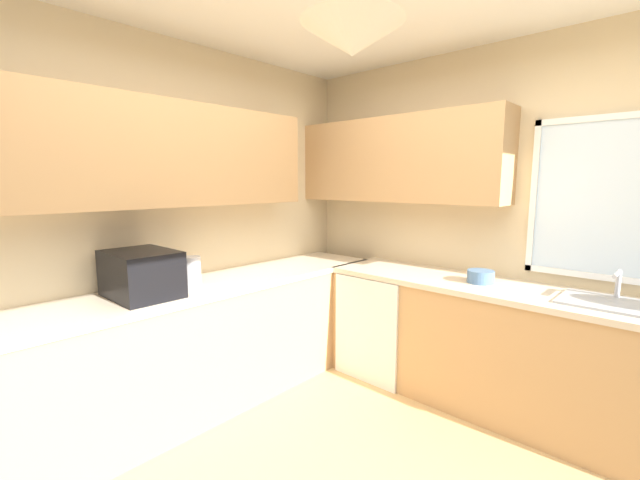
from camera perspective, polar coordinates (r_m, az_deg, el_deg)
room_shell at (r=2.72m, az=-0.78°, el=12.81°), size 3.56×3.68×2.69m
counter_run_left at (r=3.13m, az=-17.32°, el=-14.19°), size 0.65×3.29×0.90m
counter_run_back at (r=3.25m, az=24.02°, el=-13.70°), size 2.65×0.65×0.90m
dishwasher at (r=3.62m, az=9.03°, el=-11.21°), size 0.60×0.60×0.86m
microwave at (r=2.81m, az=-23.62°, el=-4.34°), size 0.48×0.36×0.29m
kettle at (r=2.95m, az=-17.38°, el=-4.24°), size 0.12×0.12×0.21m
sink_assembly at (r=3.00m, az=35.64°, el=-7.09°), size 0.54×0.40×0.19m
bowl at (r=3.16m, az=21.48°, el=-4.77°), size 0.19×0.19×0.09m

